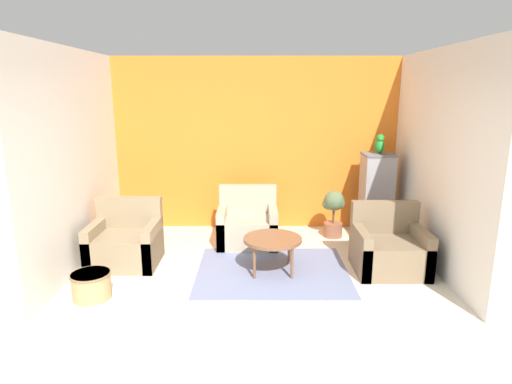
{
  "coord_description": "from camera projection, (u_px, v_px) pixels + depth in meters",
  "views": [
    {
      "loc": [
        0.0,
        -3.78,
        2.23
      ],
      "look_at": [
        0.0,
        1.55,
        0.96
      ],
      "focal_mm": 30.0,
      "sensor_mm": 36.0,
      "label": 1
    }
  ],
  "objects": [
    {
      "name": "area_rug",
      "position": [
        272.0,
        271.0,
        5.4
      ],
      "size": [
        1.89,
        1.55,
        0.01
      ],
      "color": "slate",
      "rests_on": "ground_plane"
    },
    {
      "name": "wall_back_accent",
      "position": [
        256.0,
        145.0,
        6.91
      ],
      "size": [
        4.63,
        0.06,
        2.75
      ],
      "color": "orange",
      "rests_on": "ground_plane"
    },
    {
      "name": "armchair_left",
      "position": [
        126.0,
        243.0,
        5.6
      ],
      "size": [
        0.86,
        0.75,
        0.83
      ],
      "color": "#8E7A5B",
      "rests_on": "ground_plane"
    },
    {
      "name": "ground_plane",
      "position": [
        256.0,
        324.0,
        4.19
      ],
      "size": [
        20.0,
        20.0,
        0.0
      ],
      "primitive_type": "plane",
      "color": "beige",
      "rests_on": "ground"
    },
    {
      "name": "parrot",
      "position": [
        379.0,
        145.0,
        6.43
      ],
      "size": [
        0.14,
        0.25,
        0.3
      ],
      "color": "#1E842D",
      "rests_on": "birdcage"
    },
    {
      "name": "wall_left",
      "position": [
        75.0,
        160.0,
        5.38
      ],
      "size": [
        0.06,
        3.09,
        2.75
      ],
      "color": "silver",
      "rests_on": "ground_plane"
    },
    {
      "name": "wicker_basket",
      "position": [
        91.0,
        285.0,
        4.68
      ],
      "size": [
        0.43,
        0.43,
        0.29
      ],
      "color": "tan",
      "rests_on": "ground_plane"
    },
    {
      "name": "coffee_table",
      "position": [
        273.0,
        241.0,
        5.31
      ],
      "size": [
        0.73,
        0.73,
        0.45
      ],
      "color": "brown",
      "rests_on": "ground_plane"
    },
    {
      "name": "armchair_right",
      "position": [
        389.0,
        250.0,
        5.38
      ],
      "size": [
        0.86,
        0.75,
        0.83
      ],
      "color": "#7A664C",
      "rests_on": "ground_plane"
    },
    {
      "name": "armchair_middle",
      "position": [
        248.0,
        226.0,
        6.33
      ],
      "size": [
        0.86,
        0.75,
        0.83
      ],
      "color": "tan",
      "rests_on": "ground_plane"
    },
    {
      "name": "potted_plant",
      "position": [
        333.0,
        210.0,
        6.6
      ],
      "size": [
        0.34,
        0.31,
        0.73
      ],
      "color": "brown",
      "rests_on": "ground_plane"
    },
    {
      "name": "wall_right",
      "position": [
        437.0,
        160.0,
        5.38
      ],
      "size": [
        0.06,
        3.09,
        2.75
      ],
      "color": "silver",
      "rests_on": "ground_plane"
    },
    {
      "name": "birdcage",
      "position": [
        376.0,
        196.0,
        6.61
      ],
      "size": [
        0.52,
        0.52,
        1.3
      ],
      "color": "slate",
      "rests_on": "ground_plane"
    }
  ]
}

